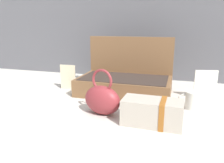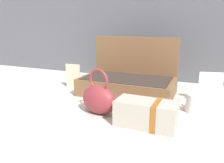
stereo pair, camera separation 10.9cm
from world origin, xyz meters
TOP-DOWN VIEW (x-y plane):
  - ground_plane at (0.00, 0.00)m, footprint 6.00×6.00m
  - open_suitcase at (0.05, 0.17)m, footprint 0.51×0.30m
  - teal_pouch_handbag at (0.02, -0.17)m, footprint 0.19×0.13m
  - cream_toiletry_bag at (0.25, -0.21)m, footprint 0.23×0.12m
  - coffee_mug at (0.40, 0.01)m, footprint 0.10×0.07m
  - info_card_left at (-0.30, 0.13)m, footprint 0.10×0.01m
  - poster_card_right at (0.47, 0.18)m, footprint 0.11×0.03m

SIDE VIEW (x-z plane):
  - ground_plane at x=0.00m, z-range 0.00..0.00m
  - coffee_mug at x=0.40m, z-range 0.00..0.08m
  - cream_toiletry_bag at x=0.25m, z-range 0.00..0.10m
  - teal_pouch_handbag at x=0.02m, z-range -0.03..0.17m
  - open_suitcase at x=0.05m, z-range -0.08..0.23m
  - info_card_left at x=-0.30m, z-range 0.00..0.15m
  - poster_card_right at x=0.47m, z-range 0.00..0.15m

